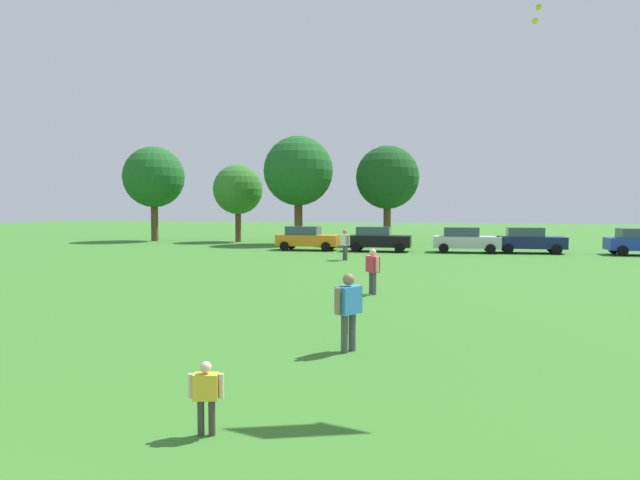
{
  "coord_description": "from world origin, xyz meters",
  "views": [
    {
      "loc": [
        4.7,
        -1.69,
        2.93
      ],
      "look_at": [
        2.29,
        8.96,
        2.3
      ],
      "focal_mm": 30.73,
      "sensor_mm": 36.0,
      "label": 1
    }
  ],
  "objects": [
    {
      "name": "ground_plane",
      "position": [
        0.0,
        30.0,
        0.0
      ],
      "size": [
        160.0,
        160.0,
        0.0
      ],
      "primitive_type": "plane",
      "color": "#387528"
    },
    {
      "name": "parked_car_black_1",
      "position": [
        0.31,
        35.36,
        0.86
      ],
      "size": [
        4.3,
        2.02,
        1.68
      ],
      "color": "black",
      "rests_on": "ground"
    },
    {
      "name": "tree_right",
      "position": [
        -6.86,
        41.3,
        5.92
      ],
      "size": [
        5.63,
        5.63,
        8.77
      ],
      "color": "brown",
      "rests_on": "ground"
    },
    {
      "name": "parked_car_silver_2",
      "position": [
        6.08,
        35.71,
        0.86
      ],
      "size": [
        4.3,
        2.02,
        1.68
      ],
      "color": "silver",
      "rests_on": "ground"
    },
    {
      "name": "bystander_midfield",
      "position": [
        -0.72,
        28.61,
        1.02
      ],
      "size": [
        0.59,
        0.68,
        1.72
      ],
      "rotation": [
        0.0,
        0.0,
        5.36
      ],
      "color": "#4C4C51",
      "rests_on": "ground"
    },
    {
      "name": "parked_car_navy_3",
      "position": [
        10.14,
        36.15,
        0.86
      ],
      "size": [
        4.3,
        2.02,
        1.68
      ],
      "color": "#141E4C",
      "rests_on": "ground"
    },
    {
      "name": "child_kite_flyer",
      "position": [
        1.74,
        4.72,
        0.57
      ],
      "size": [
        0.45,
        0.24,
        0.97
      ],
      "rotation": [
        0.0,
        0.0,
        0.23
      ],
      "color": "#3F3833",
      "rests_on": "ground"
    },
    {
      "name": "bystander_near_trees",
      "position": [
        2.36,
        16.75,
        0.92
      ],
      "size": [
        0.53,
        0.62,
        1.56
      ],
      "rotation": [
        0.0,
        0.0,
        5.33
      ],
      "color": "#4C4C51",
      "rests_on": "ground"
    },
    {
      "name": "adult_bystander",
      "position": [
        2.83,
        9.2,
        0.96
      ],
      "size": [
        0.53,
        0.67,
        1.61
      ],
      "rotation": [
        0.0,
        0.0,
        4.16
      ],
      "color": "#4C4C51",
      "rests_on": "ground"
    },
    {
      "name": "parked_car_orange_0",
      "position": [
        -4.66,
        35.38,
        0.86
      ],
      "size": [
        4.3,
        2.02,
        1.68
      ],
      "color": "orange",
      "rests_on": "ground"
    },
    {
      "name": "tree_far_left",
      "position": [
        -20.59,
        42.79,
        5.69
      ],
      "size": [
        5.41,
        5.41,
        8.42
      ],
      "color": "brown",
      "rests_on": "ground"
    },
    {
      "name": "tree_far_right",
      "position": [
        0.16,
        43.07,
        5.41
      ],
      "size": [
        5.14,
        5.14,
        8.01
      ],
      "color": "brown",
      "rests_on": "ground"
    },
    {
      "name": "tree_left",
      "position": [
        -12.86,
        43.33,
        4.55
      ],
      "size": [
        4.32,
        4.32,
        6.74
      ],
      "color": "brown",
      "rests_on": "ground"
    }
  ]
}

